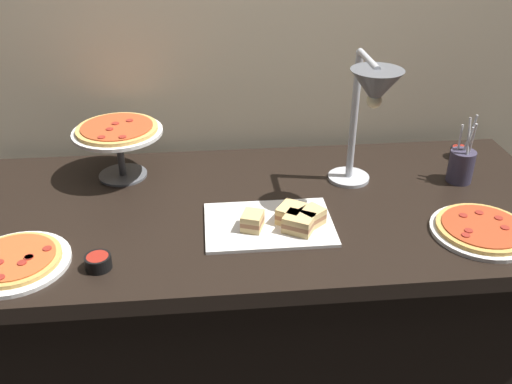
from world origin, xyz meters
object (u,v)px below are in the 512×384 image
Objects in this scene: pizza_plate_raised_stand at (118,135)px; sandwich_platter at (279,221)px; utensil_holder at (461,165)px; pizza_plate_center at (15,261)px; heat_lamp at (371,98)px; sauce_cup_far at (98,262)px; sauce_cup_near at (460,152)px; pizza_plate_front at (482,230)px.

pizza_plate_raised_stand reaches higher than sandwich_platter.
pizza_plate_center is at bearing -166.03° from utensil_holder.
heat_lamp is 0.88m from sauce_cup_far.
sauce_cup_near is at bearing 19.63° from pizza_plate_center.
sauce_cup_far is 1.21m from utensil_holder.
sauce_cup_near is (0.72, 0.40, 0.00)m from sandwich_platter.
sauce_cup_near is at bearing 1.35° from pizza_plate_raised_stand.
pizza_plate_raised_stand is (-1.07, 0.46, 0.14)m from pizza_plate_front.
sauce_cup_near is at bearing 29.14° from sandwich_platter.
pizza_plate_raised_stand is at bearing 156.71° from pizza_plate_front.
heat_lamp reaches higher than pizza_plate_center.
pizza_plate_front is 1.18m from pizza_plate_raised_stand.
pizza_plate_raised_stand is 4.35× the size of sauce_cup_near.
pizza_plate_front is at bearing -34.86° from heat_lamp.
utensil_holder is (-0.08, -0.18, 0.04)m from sauce_cup_near.
sauce_cup_near is at bearing 74.01° from pizza_plate_front.
pizza_plate_front is at bearing 3.16° from sauce_cup_far.
sandwich_platter reaches higher than sauce_cup_near.
heat_lamp reaches higher than sauce_cup_far.
sauce_cup_far is at bearing -8.90° from pizza_plate_center.
pizza_plate_center is at bearing -160.37° from sauce_cup_near.
sauce_cup_near reaches higher than sauce_cup_far.
utensil_holder reaches higher than sauce_cup_near.
pizza_plate_center is 1.41m from utensil_holder.
sauce_cup_near is (1.45, 0.52, 0.01)m from pizza_plate_center.
sandwich_platter is at bearing 16.55° from sauce_cup_far.
sauce_cup_far is at bearing -90.76° from pizza_plate_raised_stand.
pizza_plate_raised_stand is at bearing 89.24° from sauce_cup_far.
sandwich_platter is (-0.58, 0.09, 0.01)m from pizza_plate_front.
heat_lamp is 0.62m from sauce_cup_near.
utensil_holder reaches higher than pizza_plate_front.
sandwich_platter is at bearing 171.24° from pizza_plate_front.
sandwich_platter is at bearing -150.86° from sauce_cup_near.
sandwich_platter is 5.41× the size of sauce_cup_far.
sandwich_platter is at bearing -160.61° from utensil_holder.
sauce_cup_near is at bearing 66.33° from utensil_holder.
heat_lamp is 1.51× the size of pizza_plate_raised_stand.
heat_lamp is 6.56× the size of sauce_cup_near.
pizza_plate_center is 4.23× the size of sauce_cup_near.
pizza_plate_front is 1.31m from pizza_plate_center.
pizza_plate_front and pizza_plate_center have the same top height.
sauce_cup_far is at bearing -155.74° from sauce_cup_near.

